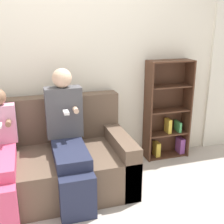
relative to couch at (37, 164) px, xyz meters
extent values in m
plane|color=#BCB2A8|center=(0.37, -0.57, -0.29)|extent=(14.00, 14.00, 0.00)
cube|color=silver|center=(0.37, 0.48, 0.98)|extent=(10.00, 0.06, 2.55)
cube|color=brown|center=(0.00, -0.14, -0.09)|extent=(1.89, 0.74, 0.41)
cube|color=brown|center=(0.00, 0.32, 0.16)|extent=(1.89, 0.19, 0.91)
cube|color=brown|center=(0.86, -0.14, -0.02)|extent=(0.17, 0.74, 0.55)
cube|color=#232842|center=(0.32, -0.57, -0.09)|extent=(0.32, 0.12, 0.41)
cube|color=#232842|center=(0.32, -0.24, 0.17)|extent=(0.32, 0.55, 0.11)
cube|color=#4C4C51|center=(0.32, 0.12, 0.49)|extent=(0.37, 0.17, 0.52)
sphere|color=beige|center=(0.32, 0.12, 0.84)|extent=(0.20, 0.20, 0.20)
cylinder|color=beige|center=(0.42, -0.01, 0.54)|extent=(0.05, 0.10, 0.05)
cube|color=white|center=(0.32, -0.06, 0.54)|extent=(0.05, 0.12, 0.02)
cube|color=#DB4C75|center=(-0.30, -0.57, -0.09)|extent=(0.25, 0.12, 0.41)
cube|color=#DB4C75|center=(-0.30, -0.22, 0.17)|extent=(0.25, 0.59, 0.11)
cube|color=#E599BC|center=(-0.30, 0.14, 0.42)|extent=(0.29, 0.13, 0.39)
cylinder|color=#8C664C|center=(-0.22, 0.02, 0.46)|extent=(0.05, 0.10, 0.05)
cube|color=#4C2D1E|center=(1.36, 0.33, 0.33)|extent=(0.02, 0.23, 1.24)
cube|color=#4C2D1E|center=(1.90, 0.33, 0.33)|extent=(0.02, 0.23, 1.24)
cube|color=#4C2D1E|center=(1.63, 0.43, 0.33)|extent=(0.56, 0.02, 1.24)
cube|color=#4C2D1E|center=(1.63, 0.33, -0.28)|extent=(0.52, 0.20, 0.02)
cube|color=#4C2D1E|center=(1.63, 0.33, 0.02)|extent=(0.52, 0.20, 0.02)
cube|color=#4C2D1E|center=(1.63, 0.33, 0.33)|extent=(0.52, 0.20, 0.02)
cube|color=#4C2D1E|center=(1.63, 0.33, 0.63)|extent=(0.52, 0.20, 0.02)
cube|color=#4C2D1E|center=(1.63, 0.33, 0.94)|extent=(0.52, 0.20, 0.02)
cube|color=#429956|center=(1.79, 0.33, 0.10)|extent=(0.03, 0.15, 0.13)
cube|color=#934CA3|center=(1.84, 0.33, -0.17)|extent=(0.07, 0.14, 0.20)
cube|color=gold|center=(1.50, 0.33, -0.18)|extent=(0.06, 0.12, 0.18)
cube|color=gold|center=(1.65, 0.33, 0.12)|extent=(0.05, 0.12, 0.18)
camera|label=1|loc=(-0.01, -2.66, 1.37)|focal=45.00mm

